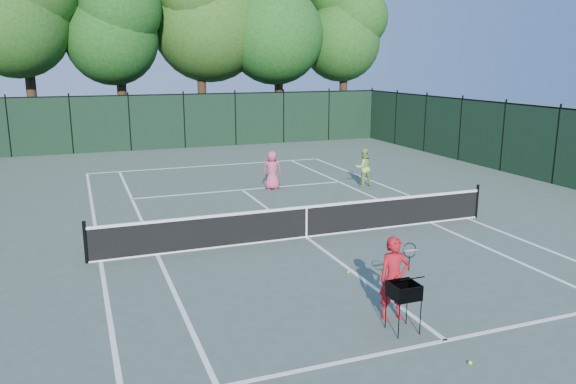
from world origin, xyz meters
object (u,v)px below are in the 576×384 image
object	(u,v)px
player_green	(363,167)
loose_ball_midcourt	(348,272)
player_pink	(272,170)
loose_ball_near_cart	(470,363)
coach	(394,278)
ball_hopper	(404,291)

from	to	relation	value
player_green	loose_ball_midcourt	world-z (taller)	player_green
player_pink	loose_ball_near_cart	distance (m)	13.38
player_green	loose_ball_near_cart	size ratio (longest dim) A/B	22.13
player_green	loose_ball_midcourt	distance (m)	9.55
player_pink	coach	bearing A→B (deg)	99.97
ball_hopper	loose_ball_near_cart	size ratio (longest dim) A/B	13.70
player_pink	loose_ball_near_cart	bearing A→B (deg)	102.28
coach	player_pink	size ratio (longest dim) A/B	1.08
ball_hopper	loose_ball_near_cart	xyz separation A→B (m)	(0.40, -1.40, -0.75)
loose_ball_near_cart	ball_hopper	bearing A→B (deg)	105.79
ball_hopper	loose_ball_midcourt	distance (m)	3.04
coach	loose_ball_near_cart	distance (m)	2.10
coach	loose_ball_midcourt	size ratio (longest dim) A/B	23.77
player_pink	ball_hopper	size ratio (longest dim) A/B	1.61
player_green	loose_ball_near_cart	world-z (taller)	player_green
player_green	loose_ball_near_cart	xyz separation A→B (m)	(-4.77, -12.55, -0.72)
coach	loose_ball_midcourt	distance (m)	2.53
loose_ball_midcourt	ball_hopper	bearing A→B (deg)	-97.43
coach	player_pink	world-z (taller)	coach
player_pink	player_green	xyz separation A→B (m)	(3.53, -0.75, 0.00)
loose_ball_near_cart	loose_ball_midcourt	bearing A→B (deg)	90.22
player_pink	ball_hopper	distance (m)	12.01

